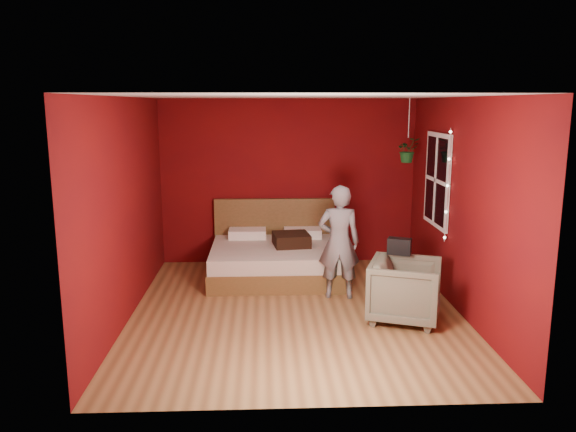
{
  "coord_description": "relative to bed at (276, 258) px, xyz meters",
  "views": [
    {
      "loc": [
        -0.38,
        -6.56,
        2.52
      ],
      "look_at": [
        -0.08,
        0.4,
        1.12
      ],
      "focal_mm": 35.0,
      "sensor_mm": 36.0,
      "label": 1
    }
  ],
  "objects": [
    {
      "name": "floor",
      "position": [
        0.22,
        -1.48,
        -0.27
      ],
      "size": [
        4.5,
        4.5,
        0.0
      ],
      "primitive_type": "plane",
      "color": "olive",
      "rests_on": "ground"
    },
    {
      "name": "armchair",
      "position": [
        1.48,
        -1.83,
        0.1
      ],
      "size": [
        1.03,
        1.01,
        0.74
      ],
      "primitive_type": "imported",
      "rotation": [
        0.0,
        0.0,
        1.23
      ],
      "color": "#686852",
      "rests_on": "ground"
    },
    {
      "name": "fairy_lights",
      "position": [
        2.16,
        -1.11,
        1.23
      ],
      "size": [
        0.04,
        0.04,
        1.45
      ],
      "color": "silver",
      "rests_on": "room_walls"
    },
    {
      "name": "throw_pillow",
      "position": [
        0.23,
        -0.07,
        0.29
      ],
      "size": [
        0.57,
        0.57,
        0.18
      ],
      "primitive_type": "cube",
      "rotation": [
        0.0,
        0.0,
        0.12
      ],
      "color": "black",
      "rests_on": "bed"
    },
    {
      "name": "room_walls",
      "position": [
        0.22,
        -1.48,
        1.41
      ],
      "size": [
        4.04,
        4.54,
        2.62
      ],
      "color": "#660B0A",
      "rests_on": "ground"
    },
    {
      "name": "bed",
      "position": [
        0.0,
        0.0,
        0.0
      ],
      "size": [
        1.9,
        1.62,
        1.05
      ],
      "color": "brown",
      "rests_on": "ground"
    },
    {
      "name": "window",
      "position": [
        2.18,
        -0.58,
        1.23
      ],
      "size": [
        0.05,
        0.97,
        1.27
      ],
      "color": "white",
      "rests_on": "room_walls"
    },
    {
      "name": "hanging_plant",
      "position": [
        1.88,
        -0.15,
        1.6
      ],
      "size": [
        0.37,
        0.34,
        0.91
      ],
      "color": "silver",
      "rests_on": "room_walls"
    },
    {
      "name": "handbag",
      "position": [
        1.46,
        -1.57,
        0.56
      ],
      "size": [
        0.31,
        0.23,
        0.2
      ],
      "primitive_type": "cube",
      "rotation": [
        0.0,
        0.0,
        -0.4
      ],
      "color": "black",
      "rests_on": "armchair"
    },
    {
      "name": "person",
      "position": [
        0.8,
        -0.98,
        0.48
      ],
      "size": [
        0.58,
        0.41,
        1.5
      ],
      "primitive_type": "imported",
      "rotation": [
        0.0,
        0.0,
        3.05
      ],
      "color": "slate",
      "rests_on": "ground"
    }
  ]
}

